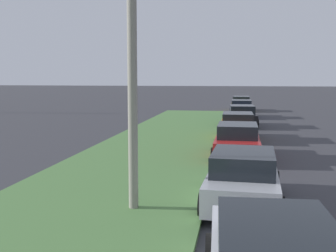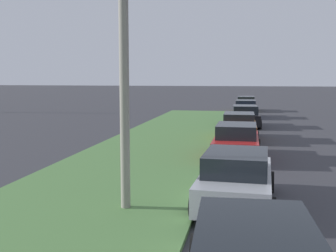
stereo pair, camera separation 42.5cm
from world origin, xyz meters
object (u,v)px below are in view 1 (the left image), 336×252
at_px(parked_car_red, 237,141).
at_px(parked_car_black, 242,116).
at_px(parked_car_orange, 238,126).
at_px(streetlight, 146,37).
at_px(parked_car_silver, 243,178).
at_px(parked_car_blue, 241,109).
at_px(parked_car_yellow, 241,104).

xyz_separation_m(parked_car_red, parked_car_black, (11.42, -0.29, 0.00)).
relative_size(parked_car_orange, parked_car_black, 0.98).
distance_m(parked_car_orange, streetlight, 13.64).
bearing_deg(parked_car_silver, streetlight, 117.35).
height_order(parked_car_orange, parked_car_blue, same).
distance_m(parked_car_blue, streetlight, 25.94).
bearing_deg(parked_car_blue, streetlight, 174.30).
bearing_deg(parked_car_silver, parked_car_black, 2.20).
height_order(parked_car_red, parked_car_black, same).
bearing_deg(parked_car_orange, parked_car_blue, -2.02).
bearing_deg(parked_car_black, parked_car_blue, -3.36).
relative_size(parked_car_silver, parked_car_blue, 1.02).
bearing_deg(streetlight, parked_car_orange, -9.81).
bearing_deg(parked_car_red, parked_car_orange, 0.50).
height_order(parked_car_blue, streetlight, streetlight).
bearing_deg(parked_car_red, parked_car_black, -0.93).
xyz_separation_m(parked_car_blue, parked_car_yellow, (6.79, -0.03, 0.00)).
xyz_separation_m(parked_car_yellow, streetlight, (-32.34, 2.58, 3.67)).
height_order(parked_car_red, parked_car_blue, same).
bearing_deg(parked_car_blue, parked_car_silver, 179.63).
xyz_separation_m(parked_car_orange, parked_car_blue, (12.61, -0.31, 0.00)).
xyz_separation_m(parked_car_orange, parked_car_yellow, (19.40, -0.34, 0.00)).
relative_size(parked_car_blue, parked_car_yellow, 1.00).
xyz_separation_m(parked_car_orange, parked_car_black, (6.05, -0.29, 0.00)).
height_order(parked_car_silver, parked_car_blue, same).
distance_m(parked_car_silver, parked_car_blue, 24.45).
bearing_deg(parked_car_black, parked_car_silver, 176.43).
distance_m(parked_car_silver, parked_car_yellow, 31.24).
bearing_deg(parked_car_silver, parked_car_orange, 3.37).
xyz_separation_m(parked_car_red, parked_car_blue, (17.98, -0.31, 0.00)).
height_order(parked_car_silver, parked_car_black, same).
xyz_separation_m(parked_car_silver, parked_car_black, (17.90, -0.13, 0.00)).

